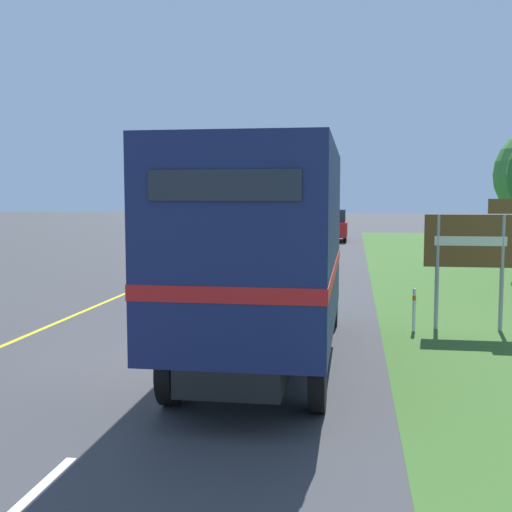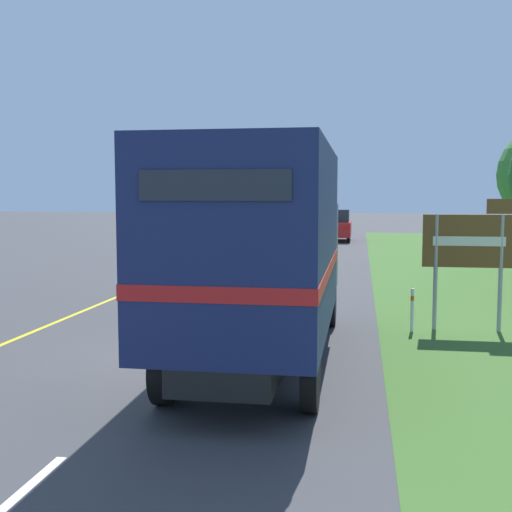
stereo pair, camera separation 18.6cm
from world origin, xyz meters
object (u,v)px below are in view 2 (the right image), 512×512
(horse_trailer_truck, at_px, (262,248))
(delineator_post, at_px, (412,309))
(lead_car_red_ahead, at_px, (337,225))
(lead_car_white, at_px, (229,245))
(highway_sign, at_px, (471,246))

(horse_trailer_truck, distance_m, delineator_post, 4.51)
(lead_car_red_ahead, bearing_deg, lead_car_white, -102.59)
(lead_car_red_ahead, height_order, highway_sign, highway_sign)
(lead_car_red_ahead, distance_m, highway_sign, 28.02)
(highway_sign, relative_size, delineator_post, 3.03)
(lead_car_red_ahead, height_order, delineator_post, lead_car_red_ahead)
(horse_trailer_truck, height_order, lead_car_red_ahead, horse_trailer_truck)
(horse_trailer_truck, height_order, delineator_post, horse_trailer_truck)
(lead_car_red_ahead, relative_size, delineator_post, 4.57)
(lead_car_white, height_order, lead_car_red_ahead, lead_car_red_ahead)
(lead_car_white, distance_m, delineator_post, 12.99)
(horse_trailer_truck, xyz_separation_m, lead_car_white, (-3.58, 14.49, -1.10))
(highway_sign, bearing_deg, lead_car_white, 124.71)
(horse_trailer_truck, xyz_separation_m, lead_car_red_ahead, (0.16, 31.24, -1.02))
(lead_car_white, height_order, delineator_post, lead_car_white)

